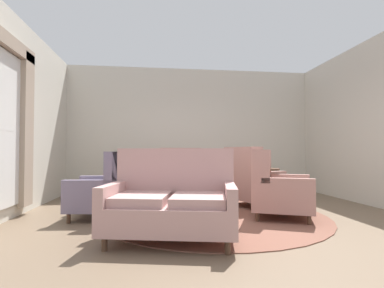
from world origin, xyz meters
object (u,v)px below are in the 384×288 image
(coffee_table, at_px, (199,191))
(porcelain_vase, at_px, (195,176))
(settee, at_px, (172,203))
(armchair_foreground_right, at_px, (251,182))
(armchair_back_corner, at_px, (106,190))
(side_table, at_px, (266,186))
(armchair_near_window, at_px, (276,189))
(armchair_near_sideboard, at_px, (177,178))
(armchair_far_left, at_px, (140,182))

(coffee_table, xyz_separation_m, porcelain_vase, (-0.06, -0.01, 0.24))
(settee, relative_size, armchair_foreground_right, 1.45)
(settee, distance_m, armchair_back_corner, 1.56)
(armchair_foreground_right, height_order, side_table, armchair_foreground_right)
(armchair_near_window, bearing_deg, settee, 142.62)
(armchair_foreground_right, bearing_deg, armchair_near_sideboard, 32.17)
(porcelain_vase, distance_m, armchair_back_corner, 1.42)
(coffee_table, xyz_separation_m, armchair_far_left, (-1.00, 0.88, 0.07))
(settee, distance_m, armchair_foreground_right, 2.44)
(armchair_foreground_right, bearing_deg, armchair_near_window, 162.93)
(armchair_near_sideboard, xyz_separation_m, side_table, (1.37, -1.48, -0.02))
(settee, xyz_separation_m, armchair_foreground_right, (1.56, 1.87, 0.04))
(porcelain_vase, distance_m, armchair_far_left, 1.30)
(settee, xyz_separation_m, side_table, (1.65, 1.34, 0.02))
(armchair_back_corner, bearing_deg, armchair_near_sideboard, 147.63)
(armchair_far_left, bearing_deg, armchair_near_sideboard, 154.28)
(coffee_table, height_order, porcelain_vase, porcelain_vase)
(coffee_table, relative_size, armchair_near_sideboard, 0.88)
(armchair_near_sideboard, bearing_deg, armchair_foreground_right, 133.33)
(armchair_back_corner, distance_m, side_table, 2.59)
(settee, height_order, side_table, settee)
(settee, distance_m, side_table, 2.13)
(armchair_near_window, distance_m, armchair_back_corner, 2.60)
(porcelain_vase, height_order, armchair_far_left, armchair_far_left)
(coffee_table, distance_m, settee, 1.49)
(armchair_near_sideboard, distance_m, armchair_near_window, 2.34)
(armchair_near_window, relative_size, side_table, 1.53)
(armchair_near_window, distance_m, side_table, 0.42)
(armchair_far_left, height_order, armchair_near_window, armchair_far_left)
(side_table, bearing_deg, armchair_near_sideboard, 132.89)
(armchair_foreground_right, xyz_separation_m, armchair_back_corner, (-2.50, -0.63, -0.03))
(settee, bearing_deg, armchair_back_corner, 138.76)
(coffee_table, distance_m, armchair_back_corner, 1.47)
(armchair_near_sideboard, height_order, armchair_near_window, armchair_near_sideboard)
(armchair_near_window, bearing_deg, armchair_back_corner, 106.07)
(armchair_far_left, relative_size, armchair_foreground_right, 1.06)
(armchair_foreground_right, relative_size, armchair_back_corner, 1.09)
(armchair_foreground_right, bearing_deg, side_table, 167.71)
(coffee_table, bearing_deg, armchair_far_left, 138.61)
(armchair_near_window, relative_size, armchair_foreground_right, 1.02)
(settee, distance_m, armchair_near_sideboard, 2.83)
(armchair_near_sideboard, height_order, armchair_far_left, armchair_near_sideboard)
(porcelain_vase, bearing_deg, side_table, -2.26)
(armchair_near_sideboard, relative_size, armchair_back_corner, 1.08)
(armchair_far_left, distance_m, armchair_foreground_right, 2.08)
(settee, height_order, armchair_foreground_right, armchair_foreground_right)
(armchair_foreground_right, bearing_deg, coffee_table, 93.14)
(coffee_table, xyz_separation_m, side_table, (1.13, -0.05, 0.07))
(coffee_table, xyz_separation_m, settee, (-0.52, -1.40, 0.05))
(side_table, bearing_deg, armchair_far_left, 156.27)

